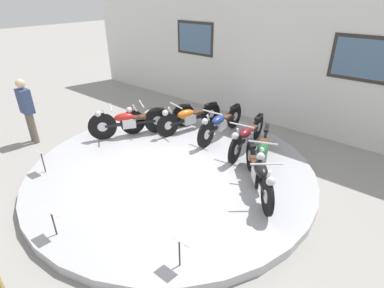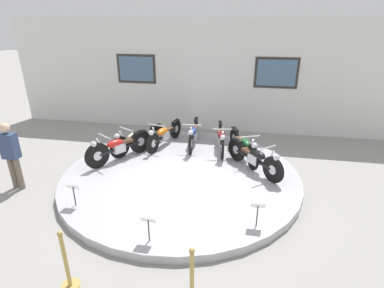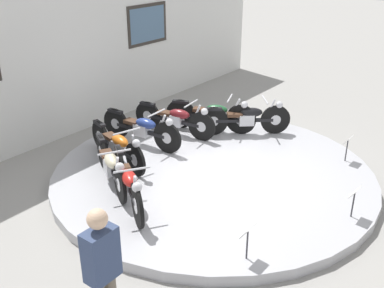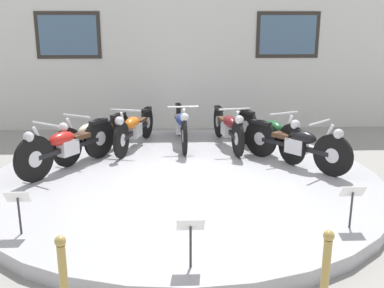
{
  "view_description": "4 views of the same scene",
  "coord_description": "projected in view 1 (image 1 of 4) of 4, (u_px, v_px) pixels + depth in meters",
  "views": [
    {
      "loc": [
        3.74,
        -3.89,
        3.49
      ],
      "look_at": [
        0.29,
        0.31,
        0.66
      ],
      "focal_mm": 28.0,
      "sensor_mm": 36.0,
      "label": 1
    },
    {
      "loc": [
        1.47,
        -6.5,
        3.71
      ],
      "look_at": [
        0.24,
        0.22,
        0.86
      ],
      "focal_mm": 28.0,
      "sensor_mm": 36.0,
      "label": 2
    },
    {
      "loc": [
        -6.07,
        -4.15,
        4.01
      ],
      "look_at": [
        -0.18,
        0.35,
        0.65
      ],
      "focal_mm": 42.0,
      "sensor_mm": 36.0,
      "label": 3
    },
    {
      "loc": [
        -0.15,
        -6.35,
        2.44
      ],
      "look_at": [
        0.13,
        0.05,
        0.65
      ],
      "focal_mm": 42.0,
      "sensor_mm": 36.0,
      "label": 4
    }
  ],
  "objects": [
    {
      "name": "motorcycle_green",
      "position": [
        263.0,
        152.0,
        6.01
      ],
      "size": [
        0.82,
        1.88,
        0.81
      ],
      "color": "black",
      "rests_on": "display_platform"
    },
    {
      "name": "motorcycle_black",
      "position": [
        259.0,
        172.0,
        5.37
      ],
      "size": [
        1.34,
        1.54,
        0.8
      ],
      "color": "black",
      "rests_on": "display_platform"
    },
    {
      "name": "back_wall",
      "position": [
        266.0,
        54.0,
        8.12
      ],
      "size": [
        14.0,
        0.22,
        3.82
      ],
      "color": "silver",
      "rests_on": "ground_plane"
    },
    {
      "name": "info_placard_front_centre",
      "position": [
        52.0,
        215.0,
        4.37
      ],
      "size": [
        0.26,
        0.11,
        0.51
      ],
      "color": "#333338",
      "rests_on": "display_platform"
    },
    {
      "name": "info_placard_front_left",
      "position": [
        42.0,
        156.0,
        5.92
      ],
      "size": [
        0.26,
        0.11,
        0.51
      ],
      "color": "#333338",
      "rests_on": "display_platform"
    },
    {
      "name": "motorcycle_orange",
      "position": [
        189.0,
        117.0,
        7.69
      ],
      "size": [
        0.66,
        1.91,
        0.78
      ],
      "color": "black",
      "rests_on": "display_platform"
    },
    {
      "name": "motorcycle_red",
      "position": [
        129.0,
        121.0,
        7.38
      ],
      "size": [
        1.17,
        1.72,
        0.82
      ],
      "color": "black",
      "rests_on": "display_platform"
    },
    {
      "name": "visitor_standing",
      "position": [
        27.0,
        108.0,
        7.24
      ],
      "size": [
        0.36,
        0.22,
        1.63
      ],
      "color": "#6B6051",
      "rests_on": "ground_plane"
    },
    {
      "name": "motorcycle_blue",
      "position": [
        220.0,
        123.0,
        7.33
      ],
      "size": [
        0.54,
        2.0,
        0.8
      ],
      "color": "black",
      "rests_on": "display_platform"
    },
    {
      "name": "display_platform",
      "position": [
        172.0,
        169.0,
        6.34
      ],
      "size": [
        5.84,
        5.84,
        0.17
      ],
      "primitive_type": "cylinder",
      "color": "#ADADB2",
      "rests_on": "ground_plane"
    },
    {
      "name": "ground_plane",
      "position": [
        172.0,
        172.0,
        6.38
      ],
      "size": [
        60.0,
        60.0,
        0.0
      ],
      "primitive_type": "plane",
      "color": "gray"
    },
    {
      "name": "info_placard_front_right",
      "position": [
        179.0,
        245.0,
        3.86
      ],
      "size": [
        0.26,
        0.11,
        0.51
      ],
      "color": "#333338",
      "rests_on": "display_platform"
    },
    {
      "name": "motorcycle_cream",
      "position": [
        157.0,
        116.0,
        7.71
      ],
      "size": [
        1.03,
        1.74,
        0.79
      ],
      "color": "black",
      "rests_on": "display_platform"
    },
    {
      "name": "motorcycle_maroon",
      "position": [
        247.0,
        135.0,
        6.73
      ],
      "size": [
        0.54,
        1.96,
        0.79
      ],
      "color": "black",
      "rests_on": "display_platform"
    }
  ]
}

